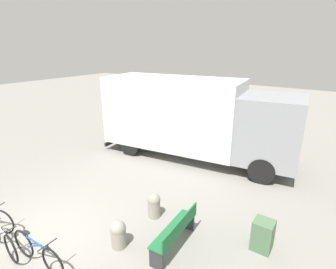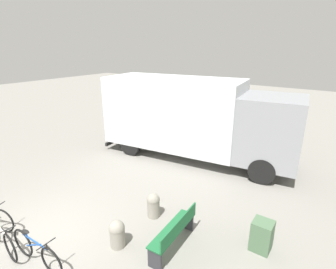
# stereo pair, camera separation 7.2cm
# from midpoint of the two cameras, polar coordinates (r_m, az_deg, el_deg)

# --- Properties ---
(ground_plane) EXTENTS (60.00, 60.00, 0.00)m
(ground_plane) POSITION_cam_midpoint_polar(r_m,az_deg,el_deg) (7.85, -26.79, -19.86)
(ground_plane) COLOR gray
(delivery_truck) EXTENTS (8.30, 3.38, 3.37)m
(delivery_truck) POSITION_cam_midpoint_polar(r_m,az_deg,el_deg) (11.02, 5.34, 4.01)
(delivery_truck) COLOR silver
(delivery_truck) RESTS_ON ground
(park_bench) EXTENTS (0.50, 1.66, 0.86)m
(park_bench) POSITION_cam_midpoint_polar(r_m,az_deg,el_deg) (6.60, 1.46, -20.25)
(park_bench) COLOR #1E6638
(park_bench) RESTS_ON ground
(bicycle_middle) EXTENTS (1.75, 0.44, 0.79)m
(bicycle_middle) POSITION_cam_midpoint_polar(r_m,az_deg,el_deg) (7.70, -32.70, -18.33)
(bicycle_middle) COLOR black
(bicycle_middle) RESTS_ON ground
(bicycle_far) EXTENTS (1.75, 0.44, 0.79)m
(bicycle_far) POSITION_cam_midpoint_polar(r_m,az_deg,el_deg) (6.91, -26.84, -21.82)
(bicycle_far) COLOR black
(bicycle_far) RESTS_ON ground
(bollard_near_bench) EXTENTS (0.38, 0.38, 0.70)m
(bollard_near_bench) POSITION_cam_midpoint_polar(r_m,az_deg,el_deg) (6.83, -11.08, -20.35)
(bollard_near_bench) COLOR gray
(bollard_near_bench) RESTS_ON ground
(bollard_far_bench) EXTENTS (0.37, 0.37, 0.73)m
(bollard_far_bench) POSITION_cam_midpoint_polar(r_m,az_deg,el_deg) (7.66, -3.34, -14.97)
(bollard_far_bench) COLOR gray
(bollard_far_bench) RESTS_ON ground
(utility_box) EXTENTS (0.46, 0.44, 0.77)m
(utility_box) POSITION_cam_midpoint_polar(r_m,az_deg,el_deg) (7.01, 19.62, -19.92)
(utility_box) COLOR #4C6B4C
(utility_box) RESTS_ON ground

